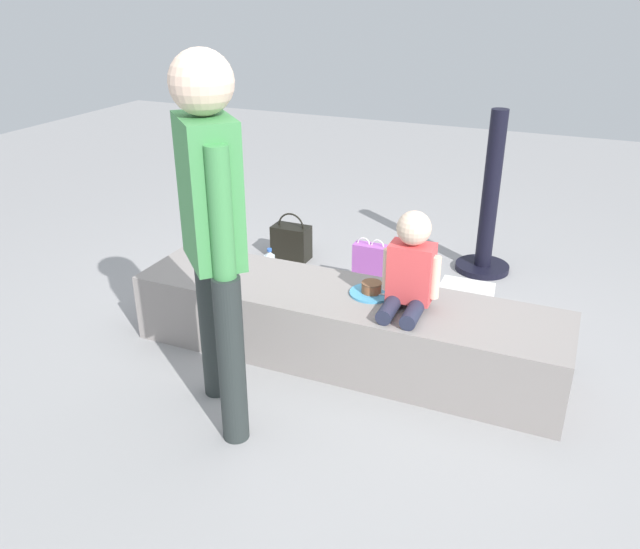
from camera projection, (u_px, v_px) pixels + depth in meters
name	position (u px, v px, depth m)	size (l,w,h in m)	color
ground_plane	(343.00, 356.00, 3.35)	(12.00, 12.00, 0.00)	#979697
concrete_ledge	(344.00, 326.00, 3.27)	(2.22, 0.53, 0.37)	gray
child_seated	(410.00, 268.00, 2.97)	(0.28, 0.32, 0.48)	#272B42
adult_standing	(211.00, 215.00, 2.51)	(0.37, 0.37, 1.59)	#272E2E
cake_plate	(371.00, 290.00, 3.19)	(0.22, 0.22, 0.07)	#4CA5D8
gift_bag	(370.00, 269.00, 3.95)	(0.20, 0.09, 0.38)	#B259BF
railing_post	(488.00, 214.00, 4.18)	(0.36, 0.36, 1.08)	black
water_bottle_near_gift	(270.00, 265.00, 4.17)	(0.07, 0.07, 0.22)	silver
party_cup_red	(237.00, 275.00, 4.16)	(0.09, 0.09, 0.10)	red
cake_box_white	(464.00, 298.00, 3.83)	(0.31, 0.28, 0.13)	white
handbag_black_leather	(291.00, 242.00, 4.48)	(0.26, 0.15, 0.34)	black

